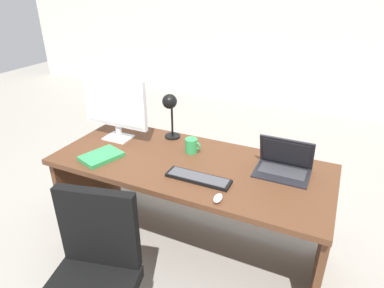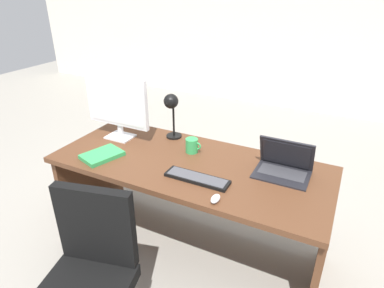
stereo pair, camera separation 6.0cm
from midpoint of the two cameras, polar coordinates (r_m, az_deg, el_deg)
name	(u,v)px [view 2 (the right image)]	position (r m, az deg, el deg)	size (l,w,h in m)	color
ground	(250,160)	(3.81, 10.39, -2.74)	(12.00, 12.00, 0.00)	gray
back_wall	(300,14)	(5.29, 18.50, 20.49)	(10.00, 0.10, 2.80)	silver
desk	(193,184)	(2.37, 0.85, -6.85)	(1.87, 0.79, 0.73)	#56331E
monitor	(117,103)	(2.53, -12.18, 6.84)	(0.53, 0.16, 0.48)	silver
laptop	(284,163)	(2.17, 16.38, -3.10)	(0.34, 0.25, 0.23)	black
keyboard	(197,178)	(2.04, 1.73, -5.93)	(0.41, 0.11, 0.02)	black
mouse	(215,199)	(1.85, 4.99, -9.38)	(0.05, 0.08, 0.04)	silver
desk_lamp	(172,107)	(2.47, -2.84, 6.40)	(0.12, 0.15, 0.36)	black
book	(102,155)	(2.36, -14.54, -1.87)	(0.26, 0.31, 0.03)	green
coffee_mug	(192,146)	(2.33, 0.73, -0.27)	(0.12, 0.09, 0.10)	green
office_chair	(89,288)	(2.01, -16.39, -22.78)	(0.56, 0.57, 0.88)	black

